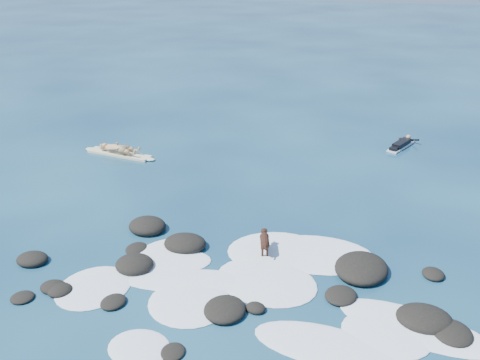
# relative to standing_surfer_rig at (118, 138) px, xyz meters

# --- Properties ---
(ground) EXTENTS (160.00, 160.00, 0.00)m
(ground) POSITION_rel_standing_surfer_rig_xyz_m (5.80, -7.35, -0.80)
(ground) COLOR #0A2642
(ground) RESTS_ON ground
(reef_rocks) EXTENTS (14.05, 7.14, 0.51)m
(reef_rocks) POSITION_rel_standing_surfer_rig_xyz_m (7.19, -7.88, -0.70)
(reef_rocks) COLOR black
(reef_rocks) RESTS_ON ground
(breaking_foam) EXTENTS (14.37, 7.07, 0.12)m
(breaking_foam) POSITION_rel_standing_surfer_rig_xyz_m (7.89, -8.23, -0.79)
(breaking_foam) COLOR white
(breaking_foam) RESTS_ON ground
(standing_surfer_rig) EXTENTS (3.58, 1.12, 2.04)m
(standing_surfer_rig) POSITION_rel_standing_surfer_rig_xyz_m (0.00, 0.00, 0.00)
(standing_surfer_rig) COLOR beige
(standing_surfer_rig) RESTS_ON ground
(paddling_surfer_rig) EXTENTS (1.46, 2.17, 0.39)m
(paddling_surfer_rig) POSITION_rel_standing_surfer_rig_xyz_m (11.98, 4.00, -0.67)
(paddling_surfer_rig) COLOR silver
(paddling_surfer_rig) RESTS_ON ground
(dog) EXTENTS (0.44, 1.06, 0.68)m
(dog) POSITION_rel_standing_surfer_rig_xyz_m (7.75, -6.46, -0.35)
(dog) COLOR black
(dog) RESTS_ON ground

